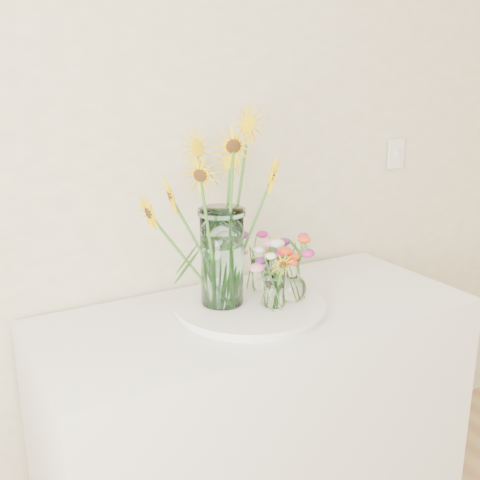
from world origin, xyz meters
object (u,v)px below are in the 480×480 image
(tray, at_px, (250,308))
(small_vase_a, at_px, (274,290))
(mason_jar, at_px, (222,257))
(small_vase_c, at_px, (261,275))
(small_vase_b, at_px, (292,280))
(counter, at_px, (257,432))

(tray, relative_size, small_vase_a, 4.08)
(tray, height_order, mason_jar, mason_jar)
(mason_jar, height_order, small_vase_c, mason_jar)
(small_vase_a, xyz_separation_m, small_vase_c, (0.05, 0.15, -0.00))
(tray, distance_m, mason_jar, 0.19)
(small_vase_a, bearing_deg, small_vase_b, 15.30)
(counter, height_order, small_vase_b, small_vase_b)
(counter, bearing_deg, small_vase_b, -17.90)
(small_vase_a, height_order, small_vase_c, small_vase_a)
(counter, distance_m, small_vase_a, 0.53)
(counter, relative_size, mason_jar, 4.49)
(counter, bearing_deg, small_vase_a, -67.69)
(counter, bearing_deg, small_vase_c, 53.53)
(counter, xyz_separation_m, mason_jar, (-0.11, 0.04, 0.63))
(counter, xyz_separation_m, tray, (-0.03, 0.00, 0.46))
(small_vase_a, relative_size, small_vase_c, 1.06)
(tray, bearing_deg, small_vase_b, -14.25)
(small_vase_b, bearing_deg, mason_jar, 160.13)
(tray, relative_size, small_vase_c, 4.35)
(small_vase_b, bearing_deg, small_vase_c, 105.51)
(small_vase_c, bearing_deg, mason_jar, -163.30)
(counter, height_order, mason_jar, mason_jar)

